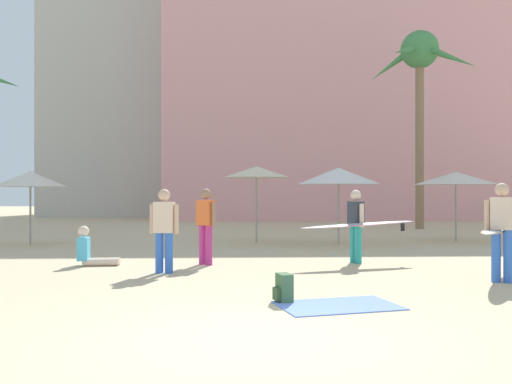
{
  "coord_description": "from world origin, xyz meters",
  "views": [
    {
      "loc": [
        -0.22,
        -6.05,
        1.62
      ],
      "look_at": [
        0.24,
        4.35,
        1.63
      ],
      "focal_mm": 38.74,
      "sensor_mm": 36.0,
      "label": 1
    }
  ],
  "objects": [
    {
      "name": "person_mid_center",
      "position": [
        2.63,
        6.33,
        0.91
      ],
      "size": [
        2.86,
        1.2,
        1.68
      ],
      "rotation": [
        0.0,
        0.0,
        3.47
      ],
      "color": "teal",
      "rests_on": "ground"
    },
    {
      "name": "beach_towel",
      "position": [
        1.29,
        1.74,
        0.01
      ],
      "size": [
        1.87,
        1.42,
        0.01
      ],
      "primitive_type": "cube",
      "rotation": [
        0.0,
        0.0,
        0.23
      ],
      "color": "#6684E0",
      "rests_on": "ground"
    },
    {
      "name": "hotel_tower_gray",
      "position": [
        -6.62,
        35.18,
        11.9
      ],
      "size": [
        12.39,
        10.89,
        23.8
      ],
      "primitive_type": "cube",
      "color": "#BCB7AD",
      "rests_on": "ground"
    },
    {
      "name": "ground",
      "position": [
        0.0,
        0.0,
        0.0
      ],
      "size": [
        120.0,
        120.0,
        0.0
      ],
      "primitive_type": "plane",
      "color": "#C6B28C"
    },
    {
      "name": "person_mid_right",
      "position": [
        -0.8,
        6.34,
        0.94
      ],
      "size": [
        0.51,
        0.48,
        1.71
      ],
      "rotation": [
        0.0,
        0.0,
        3.97
      ],
      "color": "#B7337F",
      "rests_on": "ground"
    },
    {
      "name": "hotel_pink",
      "position": [
        8.41,
        30.56,
        8.07
      ],
      "size": [
        25.05,
        11.77,
        16.14
      ],
      "primitive_type": "cube",
      "color": "pink",
      "rests_on": "ground"
    },
    {
      "name": "backpack",
      "position": [
        0.55,
        2.06,
        0.2
      ],
      "size": [
        0.3,
        0.34,
        0.42
      ],
      "rotation": [
        0.0,
        0.0,
        3.41
      ],
      "color": "#3D603C",
      "rests_on": "ground"
    },
    {
      "name": "person_near_left",
      "position": [
        -3.33,
        6.32,
        0.31
      ],
      "size": [
        0.92,
        0.44,
        0.88
      ],
      "rotation": [
        0.0,
        0.0,
        0.07
      ],
      "color": "beige",
      "rests_on": "ground"
    },
    {
      "name": "person_far_right",
      "position": [
        -1.57,
        5.1,
        0.92
      ],
      "size": [
        0.61,
        0.29,
        1.69
      ],
      "rotation": [
        0.0,
        0.0,
        1.38
      ],
      "color": "blue",
      "rests_on": "ground"
    },
    {
      "name": "cafe_umbrella_2",
      "position": [
        -6.39,
        11.15,
        2.03
      ],
      "size": [
        2.15,
        2.15,
        2.27
      ],
      "color": "gray",
      "rests_on": "ground"
    },
    {
      "name": "person_near_right",
      "position": [
        4.65,
        3.81,
        0.95
      ],
      "size": [
        1.81,
        2.72,
        1.79
      ],
      "rotation": [
        0.0,
        0.0,
        4.31
      ],
      "color": "blue",
      "rests_on": "ground"
    },
    {
      "name": "cafe_umbrella_3",
      "position": [
        3.13,
        11.07,
        2.14
      ],
      "size": [
        2.61,
        2.61,
        2.4
      ],
      "color": "gray",
      "rests_on": "ground"
    },
    {
      "name": "cafe_umbrella_1",
      "position": [
        7.26,
        12.04,
        2.09
      ],
      "size": [
        2.74,
        2.74,
        2.31
      ],
      "color": "gray",
      "rests_on": "ground"
    },
    {
      "name": "cafe_umbrella_0",
      "position": [
        0.59,
        11.74,
        2.28
      ],
      "size": [
        2.2,
        2.2,
        2.47
      ],
      "color": "gray",
      "rests_on": "ground"
    },
    {
      "name": "palm_tree_left",
      "position": [
        8.17,
        18.11,
        7.29
      ],
      "size": [
        4.53,
        4.54,
        8.82
      ],
      "color": "#896B4C",
      "rests_on": "ground"
    }
  ]
}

